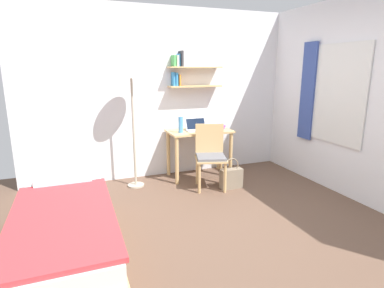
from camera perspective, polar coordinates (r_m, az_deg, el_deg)
The scene contains 11 objects.
ground_plane at distance 3.53m, azimuth 5.07°, elevation -15.24°, with size 5.28×5.28×0.00m, color brown.
wall_back at distance 5.00m, azimuth -4.75°, elevation 9.10°, with size 4.40×0.27×2.60m.
wall_right at distance 4.43m, azimuth 29.61°, elevation 6.73°, with size 0.10×4.40×2.60m.
bed at distance 3.19m, azimuth -22.03°, elevation -14.76°, with size 0.86×2.01×0.54m.
desk at distance 4.95m, azimuth 1.34°, elevation 0.79°, with size 0.99×0.54×0.75m.
desk_chair at distance 4.53m, azimuth 3.34°, elevation -1.74°, with size 0.53×0.53×0.91m.
standing_lamp at distance 4.45m, azimuth -10.97°, elevation 11.99°, with size 0.42×0.42×1.79m.
laptop at distance 4.90m, azimuth 0.81°, elevation 3.07°, with size 0.34×0.22×0.19m.
water_bottle at distance 4.72m, azimuth -2.06°, elevation 3.50°, with size 0.07×0.07×0.24m, color #4C99DB.
book_stack at distance 5.09m, azimuth 4.72°, elevation 3.22°, with size 0.18×0.24×0.06m.
handbag at distance 4.60m, azimuth 7.12°, elevation -6.07°, with size 0.32×0.13×0.45m.
Camera 1 is at (-1.37, -2.77, 1.70)m, focal length 29.45 mm.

